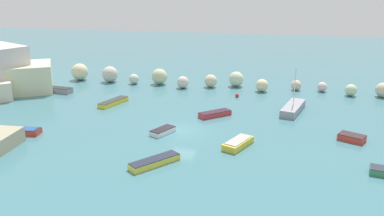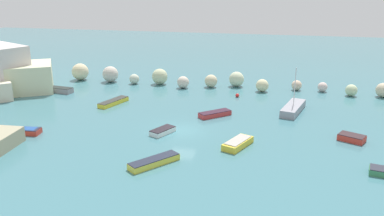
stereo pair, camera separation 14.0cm
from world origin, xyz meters
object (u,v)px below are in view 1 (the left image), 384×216
at_px(moored_boat_4, 352,138).
at_px(moored_boat_9, 238,143).
at_px(moored_boat_7, 215,114).
at_px(moored_boat_5, 113,102).
at_px(channel_buoy, 237,95).
at_px(moored_boat_6, 163,131).
at_px(moored_boat_1, 155,162).
at_px(moored_boat_8, 58,90).
at_px(moored_boat_3, 18,131).
at_px(moored_boat_0, 293,108).

distance_m(moored_boat_4, moored_boat_9, 10.82).
distance_m(moored_boat_4, moored_boat_7, 14.27).
xyz_separation_m(moored_boat_5, moored_boat_9, (16.16, -9.80, 0.05)).
distance_m(channel_buoy, moored_boat_9, 16.33).
relative_size(moored_boat_4, moored_boat_6, 0.92).
height_order(moored_boat_5, moored_boat_9, moored_boat_9).
height_order(channel_buoy, moored_boat_9, moored_boat_9).
relative_size(moored_boat_4, moored_boat_9, 0.71).
bearing_deg(moored_boat_5, channel_buoy, -48.26).
distance_m(moored_boat_1, moored_boat_8, 26.94).
xyz_separation_m(moored_boat_3, moored_boat_7, (17.82, 9.48, -0.03)).
height_order(moored_boat_0, moored_boat_4, moored_boat_0).
height_order(moored_boat_6, moored_boat_7, moored_boat_7).
height_order(channel_buoy, moored_boat_7, moored_boat_7).
bearing_deg(moored_boat_9, channel_buoy, -150.43).
xyz_separation_m(channel_buoy, moored_boat_6, (-5.58, -14.56, 0.02)).
bearing_deg(channel_buoy, moored_boat_9, -83.22).
height_order(moored_boat_4, moored_boat_6, moored_boat_4).
bearing_deg(moored_boat_3, moored_boat_1, -20.15).
distance_m(moored_boat_4, moored_boat_6, 17.80).
distance_m(moored_boat_3, moored_boat_4, 31.85).
bearing_deg(moored_boat_8, moored_boat_7, -5.84).
bearing_deg(moored_boat_1, moored_boat_3, 113.88).
height_order(moored_boat_1, moored_boat_3, moored_boat_3).
distance_m(moored_boat_1, moored_boat_7, 13.53).
xyz_separation_m(moored_boat_0, moored_boat_8, (-30.61, 1.85, -0.08)).
xyz_separation_m(channel_buoy, moored_boat_4, (12.09, -12.50, 0.06)).
bearing_deg(moored_boat_0, moored_boat_9, -9.35).
relative_size(channel_buoy, moored_boat_9, 0.13).
bearing_deg(moored_boat_0, moored_boat_6, -37.74).
relative_size(moored_boat_1, moored_boat_9, 1.11).
xyz_separation_m(moored_boat_0, moored_boat_4, (5.20, -7.78, -0.13)).
relative_size(moored_boat_4, moored_boat_8, 0.63).
bearing_deg(moored_boat_9, moored_boat_7, -133.95).
bearing_deg(moored_boat_0, moored_boat_4, 47.76).
bearing_deg(moored_boat_8, moored_boat_6, -25.12).
height_order(channel_buoy, moored_boat_1, moored_boat_1).
bearing_deg(moored_boat_1, channel_buoy, 26.78).
bearing_deg(moored_boat_6, channel_buoy, 4.57).
distance_m(moored_boat_4, moored_boat_5, 27.02).
xyz_separation_m(moored_boat_5, moored_boat_6, (8.65, -8.14, -0.02)).
height_order(moored_boat_3, moored_boat_8, moored_boat_8).
bearing_deg(moored_boat_0, moored_boat_7, -53.46).
distance_m(moored_boat_0, moored_boat_9, 12.52).
relative_size(moored_boat_7, moored_boat_9, 0.93).
xyz_separation_m(moored_boat_6, moored_boat_8, (-18.13, 11.68, 0.10)).
relative_size(moored_boat_6, moored_boat_7, 0.83).
xyz_separation_m(moored_boat_8, moored_boat_9, (25.64, -13.34, -0.03)).
distance_m(moored_boat_7, moored_boat_9, 8.72).
bearing_deg(channel_buoy, moored_boat_7, -100.46).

